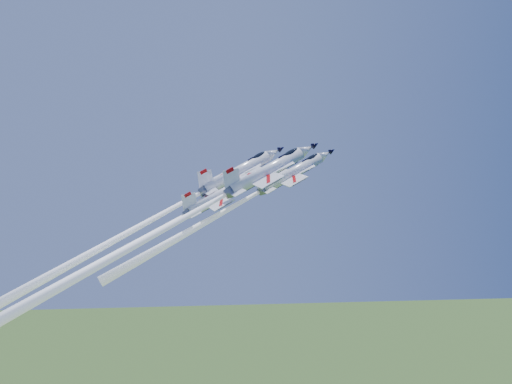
{
  "coord_description": "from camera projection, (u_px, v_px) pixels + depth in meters",
  "views": [
    {
      "loc": [
        -8.45,
        -94.76,
        109.2
      ],
      "look_at": [
        0.0,
        0.0,
        102.15
      ],
      "focal_mm": 40.0,
      "sensor_mm": 36.0,
      "label": 1
    }
  ],
  "objects": [
    {
      "name": "jet_lead",
      "position": [
        230.0,
        208.0,
        95.65
      ],
      "size": [
        34.01,
        13.52,
        29.32
      ],
      "rotation": [
        0.48,
        0.11,
        -1.28
      ],
      "color": "white"
    },
    {
      "name": "jet_left",
      "position": [
        134.0,
        229.0,
        94.9
      ],
      "size": [
        45.74,
        17.63,
        42.03
      ],
      "rotation": [
        0.48,
        0.11,
        -1.28
      ],
      "color": "white"
    },
    {
      "name": "jet_right",
      "position": [
        147.0,
        238.0,
        84.9
      ],
      "size": [
        47.41,
        18.21,
        44.13
      ],
      "rotation": [
        0.48,
        0.11,
        -1.28
      ],
      "color": "white"
    },
    {
      "name": "jet_slot",
      "position": [
        126.0,
        248.0,
        89.5
      ],
      "size": [
        40.51,
        15.7,
        36.43
      ],
      "rotation": [
        0.48,
        0.11,
        -1.28
      ],
      "color": "white"
    }
  ]
}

